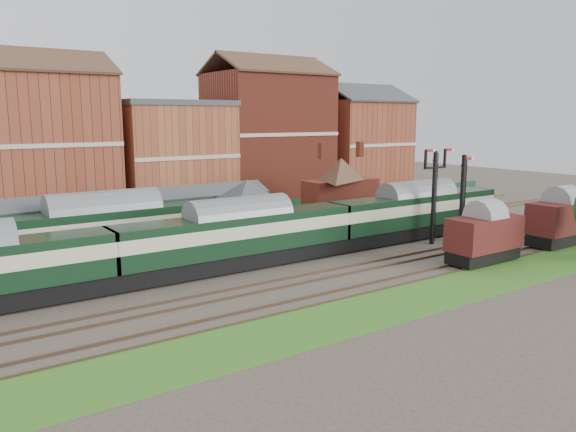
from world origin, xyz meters
TOP-DOWN VIEW (x-y plane):
  - ground at (0.00, 0.00)m, footprint 160.00×160.00m
  - grass_back at (0.00, 16.00)m, footprint 90.00×4.50m
  - grass_front at (0.00, -12.00)m, footprint 90.00×5.00m
  - fence at (0.00, 18.00)m, footprint 90.00×0.12m
  - platform at (-5.00, 9.75)m, footprint 55.00×3.40m
  - signal_box at (-3.00, 3.25)m, footprint 5.40×5.40m
  - brick_hut at (5.00, 3.25)m, footprint 3.20×2.64m
  - station_building at (12.00, 9.75)m, footprint 8.10×8.10m
  - canopy at (-11.00, 9.75)m, footprint 26.00×3.89m
  - semaphore_bracket at (12.04, -2.50)m, footprint 3.60×0.25m
  - semaphore_siding at (10.02, -7.00)m, footprint 1.23×0.25m
  - town_backdrop at (-0.18, 25.00)m, footprint 69.00×10.00m
  - dmu_train at (-5.63, 0.00)m, footprint 55.05×2.89m
  - platform_railcar at (-13.24, 6.50)m, footprint 19.42×3.06m
  - goods_van_a at (10.23, -9.00)m, footprint 6.09×2.64m
  - goods_van_b at (20.65, -9.00)m, footprint 6.51×2.82m

SIDE VIEW (x-z plane):
  - ground at x=0.00m, z-range 0.00..0.00m
  - grass_back at x=0.00m, z-range 0.00..0.06m
  - grass_front at x=0.00m, z-range 0.00..0.06m
  - platform at x=-5.00m, z-range 0.00..1.00m
  - fence at x=0.00m, z-range 0.00..1.50m
  - brick_hut at x=5.00m, z-range -0.28..2.67m
  - goods_van_a at x=10.23m, z-range 0.25..3.95m
  - goods_van_b at x=20.65m, z-range 0.26..4.21m
  - dmu_train at x=-5.63m, z-range 0.36..4.59m
  - platform_railcar at x=-13.24m, z-range 0.37..4.84m
  - signal_box at x=-3.00m, z-range 0.19..6.19m
  - station_building at x=12.00m, z-range 1.01..6.91m
  - semaphore_siding at x=10.02m, z-range 0.16..8.16m
  - canopy at x=-11.00m, z-range 2.54..6.62m
  - semaphore_bracket at x=12.04m, z-range 0.54..8.72m
  - town_backdrop at x=-0.18m, z-range -1.00..15.00m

